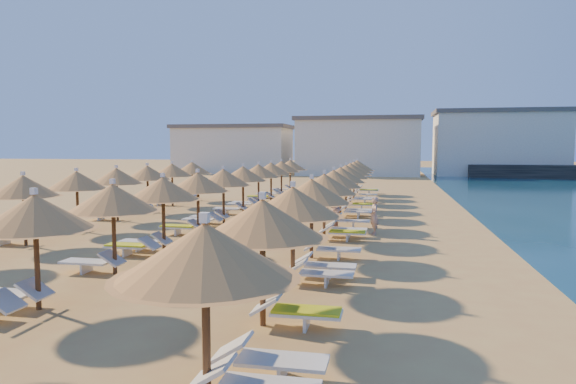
% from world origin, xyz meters
% --- Properties ---
extents(ground, '(220.00, 220.00, 0.00)m').
position_xyz_m(ground, '(0.00, 0.00, 0.00)').
color(ground, tan).
rests_on(ground, ground).
extents(hotel_blocks, '(49.68, 10.38, 8.10)m').
position_xyz_m(hotel_blocks, '(2.90, 45.44, 3.70)').
color(hotel_blocks, white).
rests_on(hotel_blocks, ground).
extents(parasol_row_east, '(2.67, 34.92, 2.72)m').
position_xyz_m(parasol_row_east, '(3.28, 1.19, 2.14)').
color(parasol_row_east, brown).
rests_on(parasol_row_east, ground).
extents(parasol_row_west, '(2.67, 34.92, 2.72)m').
position_xyz_m(parasol_row_west, '(-1.87, 1.19, 2.14)').
color(parasol_row_west, brown).
rests_on(parasol_row_west, ground).
extents(parasol_row_inland, '(2.67, 22.02, 2.72)m').
position_xyz_m(parasol_row_inland, '(-7.31, 1.19, 2.14)').
color(parasol_row_inland, brown).
rests_on(parasol_row_inland, ground).
extents(loungers, '(13.79, 33.79, 0.66)m').
position_xyz_m(loungers, '(-0.77, 1.14, 0.34)').
color(loungers, white).
rests_on(loungers, ground).
extents(beachgoer_b, '(0.72, 0.90, 1.78)m').
position_xyz_m(beachgoer_b, '(3.25, 1.20, 0.89)').
color(beachgoer_b, tan).
rests_on(beachgoer_b, ground).
extents(beachgoer_a, '(0.51, 0.64, 1.55)m').
position_xyz_m(beachgoer_a, '(5.13, -0.37, 0.78)').
color(beachgoer_a, tan).
rests_on(beachgoer_a, ground).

